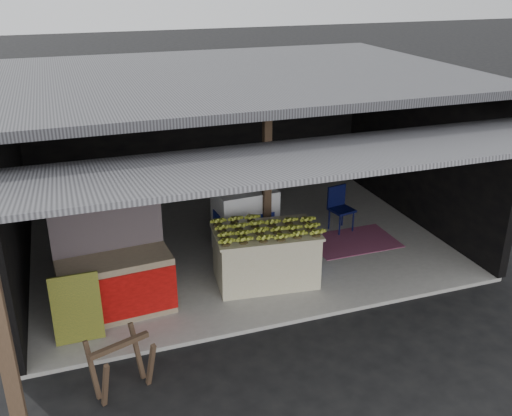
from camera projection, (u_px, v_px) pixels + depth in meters
name	position (u px, v px, depth m)	size (l,w,h in m)	color
ground	(294.00, 324.00, 7.80)	(80.00, 80.00, 0.00)	black
concrete_slab	(238.00, 245.00, 9.96)	(7.00, 5.00, 0.06)	gray
shophouse	(231.00, 125.00, 9.43)	(7.40, 7.29, 3.02)	black
banana_table	(266.00, 256.00, 8.60)	(1.64, 1.11, 0.85)	silver
banana_pile	(266.00, 225.00, 8.41)	(1.42, 0.85, 0.17)	gold
white_crate	(245.00, 220.00, 9.52)	(1.03, 0.73, 1.09)	white
neighbor_stall	(116.00, 283.00, 7.79)	(1.55, 0.79, 1.55)	#998466
green_signboard	(77.00, 309.00, 7.22)	(0.61, 0.04, 0.92)	black
sawhorse	(121.00, 362.00, 6.39)	(0.77, 0.76, 0.68)	#4B3425
water_barrel	(306.00, 251.00, 9.08)	(0.37, 0.37, 0.54)	navy
plastic_chair	(339.00, 205.00, 10.32)	(0.46, 0.46, 0.82)	#090D36
magenta_rug	(353.00, 241.00, 10.02)	(1.50, 1.00, 0.01)	#7E1B4A
picture_frames	(192.00, 109.00, 11.25)	(1.62, 0.04, 0.46)	black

